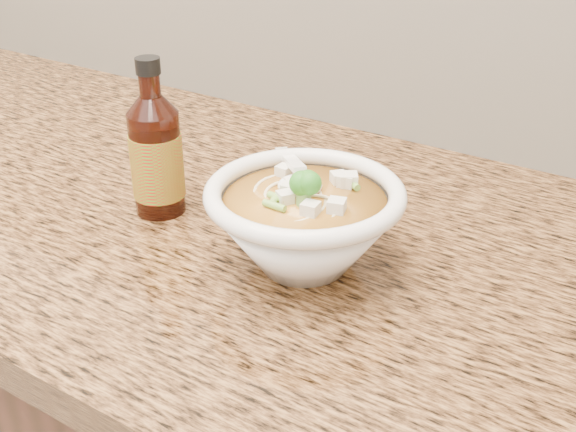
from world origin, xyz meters
The scene contains 4 objects.
cabinet centered at (0.00, 1.68, 0.43)m, with size 4.00×0.65×0.86m, color black.
counter_slab centered at (0.00, 1.68, 0.88)m, with size 4.00×0.68×0.04m, color olive.
soup_bowl centered at (0.34, 1.61, 0.95)m, with size 0.20×0.20×0.11m.
hot_sauce_bottle centered at (0.13, 1.62, 0.97)m, with size 0.08×0.08×0.19m.
Camera 1 is at (0.68, 1.06, 1.31)m, focal length 45.00 mm.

